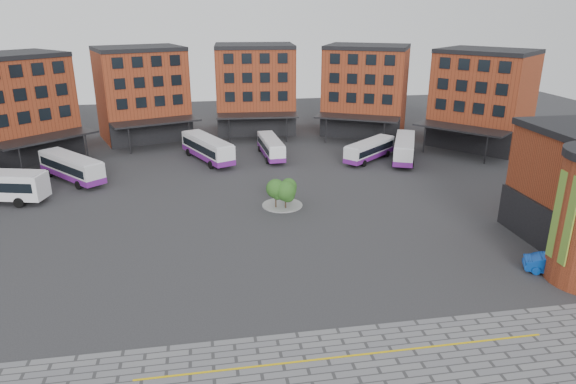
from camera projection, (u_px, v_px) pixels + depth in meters
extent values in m
plane|color=#28282B|center=(282.00, 257.00, 44.45)|extent=(160.00, 160.00, 0.00)
cube|color=gold|center=(349.00, 356.00, 31.79)|extent=(26.00, 0.15, 0.02)
cube|color=maroon|center=(16.00, 109.00, 71.26)|extent=(16.35, 16.13, 14.00)
cube|color=black|center=(40.00, 150.00, 70.14)|extent=(10.00, 9.07, 4.00)
cube|color=black|center=(6.00, 55.00, 68.78)|extent=(16.55, 16.35, 0.60)
cube|color=black|center=(31.00, 97.00, 67.57)|extent=(8.60, 7.77, 8.00)
cube|color=black|center=(46.00, 138.00, 68.09)|extent=(12.61, 11.97, 0.25)
cylinder|color=black|center=(21.00, 163.00, 64.36)|extent=(0.20, 0.20, 4.00)
cylinder|color=black|center=(87.00, 148.00, 71.09)|extent=(0.20, 0.20, 4.00)
cube|color=maroon|center=(142.00, 95.00, 82.66)|extent=(15.55, 13.69, 14.00)
cube|color=black|center=(153.00, 132.00, 80.36)|extent=(12.45, 4.71, 4.00)
cube|color=black|center=(138.00, 48.00, 80.17)|extent=(15.65, 13.97, 0.60)
cube|color=black|center=(149.00, 85.00, 77.75)|extent=(10.87, 3.87, 8.00)
cube|color=black|center=(156.00, 122.00, 77.74)|extent=(13.72, 8.39, 0.25)
cylinder|color=black|center=(130.00, 141.00, 74.88)|extent=(0.20, 0.20, 4.00)
cylinder|color=black|center=(189.00, 134.00, 79.00)|extent=(0.20, 0.20, 4.00)
cube|color=maroon|center=(255.00, 90.00, 87.89)|extent=(13.67, 10.88, 14.00)
cube|color=black|center=(257.00, 125.00, 85.06)|extent=(13.00, 1.41, 4.00)
cube|color=black|center=(254.00, 46.00, 85.41)|extent=(13.69, 11.18, 0.60)
cube|color=black|center=(256.00, 81.00, 82.42)|extent=(11.42, 0.95, 8.00)
cube|color=black|center=(257.00, 116.00, 82.18)|extent=(13.28, 5.30, 0.25)
cylinder|color=black|center=(229.00, 131.00, 80.74)|extent=(0.20, 0.20, 4.00)
cylinder|color=black|center=(287.00, 130.00, 81.61)|extent=(0.20, 0.20, 4.00)
cube|color=maroon|center=(365.00, 92.00, 86.14)|extent=(16.12, 14.81, 14.00)
cube|color=black|center=(359.00, 127.00, 83.49)|extent=(11.81, 6.35, 4.00)
cube|color=black|center=(368.00, 47.00, 83.66)|extent=(16.26, 15.08, 0.60)
cube|color=black|center=(361.00, 82.00, 80.86)|extent=(10.26, 5.33, 8.00)
cube|color=black|center=(357.00, 118.00, 80.70)|extent=(13.58, 9.82, 0.25)
cylinder|color=black|center=(326.00, 130.00, 81.02)|extent=(0.20, 0.20, 4.00)
cylinder|color=black|center=(384.00, 134.00, 78.49)|extent=(0.20, 0.20, 4.00)
cube|color=maroon|center=(482.00, 101.00, 77.68)|extent=(16.02, 16.39, 14.00)
cube|color=black|center=(466.00, 139.00, 75.89)|extent=(8.74, 10.28, 4.00)
cube|color=black|center=(489.00, 51.00, 75.19)|extent=(16.25, 16.58, 0.60)
cube|color=black|center=(471.00, 90.00, 73.30)|extent=(7.47, 8.86, 8.00)
cube|color=black|center=(461.00, 128.00, 73.53)|extent=(11.73, 12.79, 0.25)
cylinder|color=black|center=(424.00, 139.00, 75.68)|extent=(0.20, 0.20, 4.00)
cylinder|color=black|center=(486.00, 150.00, 70.15)|extent=(0.20, 0.20, 4.00)
cube|color=black|center=(539.00, 227.00, 45.58)|extent=(0.40, 12.00, 4.00)
cube|color=gold|center=(563.00, 218.00, 38.38)|extent=(0.12, 2.20, 7.00)
cylinder|color=gray|center=(282.00, 205.00, 55.87)|extent=(4.40, 4.40, 0.12)
cylinder|color=#332114|center=(276.00, 201.00, 54.94)|extent=(0.14, 0.14, 1.59)
sphere|color=#174719|center=(276.00, 189.00, 54.45)|extent=(2.06, 2.06, 2.06)
sphere|color=#174719|center=(278.00, 193.00, 54.50)|extent=(1.44, 1.44, 1.44)
cylinder|color=#332114|center=(289.00, 197.00, 56.34)|extent=(0.14, 0.14, 1.41)
sphere|color=#174719|center=(289.00, 186.00, 55.90)|extent=(1.79, 1.79, 1.79)
sphere|color=#174719|center=(291.00, 190.00, 55.94)|extent=(1.25, 1.25, 1.25)
cylinder|color=#332114|center=(286.00, 203.00, 54.75)|extent=(0.14, 0.14, 1.46)
sphere|color=#174719|center=(286.00, 191.00, 54.30)|extent=(2.20, 2.20, 2.20)
sphere|color=#174719|center=(288.00, 195.00, 54.35)|extent=(1.54, 1.54, 1.54)
cylinder|color=black|center=(19.00, 203.00, 55.15)|extent=(1.18, 0.61, 1.13)
cylinder|color=black|center=(33.00, 194.00, 57.80)|extent=(1.18, 0.61, 1.13)
cube|color=silver|center=(71.00, 166.00, 63.38)|extent=(9.27, 10.32, 2.52)
cube|color=black|center=(71.00, 165.00, 63.32)|extent=(8.73, 9.66, 0.98)
cube|color=silver|center=(70.00, 156.00, 62.93)|extent=(8.90, 9.90, 0.12)
cube|color=black|center=(49.00, 157.00, 66.67)|extent=(1.75, 1.50, 1.13)
cube|color=#681C82|center=(72.00, 173.00, 63.68)|extent=(9.33, 10.37, 0.72)
cylinder|color=black|center=(49.00, 173.00, 65.09)|extent=(0.90, 0.99, 1.03)
cylinder|color=black|center=(68.00, 169.00, 66.94)|extent=(0.90, 0.99, 1.03)
cylinder|color=black|center=(78.00, 185.00, 60.71)|extent=(0.90, 0.99, 1.03)
cylinder|color=black|center=(98.00, 180.00, 62.56)|extent=(0.90, 0.99, 1.03)
cube|color=white|center=(207.00, 148.00, 71.61)|extent=(7.14, 11.83, 2.62)
cube|color=black|center=(207.00, 146.00, 71.54)|extent=(6.82, 11.00, 1.01)
cube|color=silver|center=(207.00, 138.00, 71.14)|extent=(6.86, 11.36, 0.13)
cube|color=black|center=(191.00, 138.00, 76.06)|extent=(2.13, 1.02, 1.17)
cube|color=#681C82|center=(208.00, 154.00, 71.92)|extent=(7.20, 11.89, 0.75)
cylinder|color=black|center=(188.00, 152.00, 74.33)|extent=(0.72, 1.11, 1.07)
cylinder|color=black|center=(205.00, 150.00, 75.71)|extent=(0.72, 1.11, 1.07)
cylinder|color=black|center=(211.00, 165.00, 68.43)|extent=(0.72, 1.11, 1.07)
cylinder|color=black|center=(229.00, 162.00, 69.81)|extent=(0.72, 1.11, 1.07)
cube|color=white|center=(271.00, 146.00, 73.44)|extent=(2.75, 10.01, 2.21)
cube|color=black|center=(271.00, 145.00, 73.39)|extent=(2.77, 9.22, 0.86)
cube|color=silver|center=(271.00, 138.00, 73.05)|extent=(2.64, 9.61, 0.11)
cube|color=black|center=(265.00, 137.00, 77.83)|extent=(1.92, 0.22, 0.99)
cube|color=#681C82|center=(271.00, 152.00, 73.71)|extent=(2.79, 10.05, 0.63)
cylinder|color=black|center=(260.00, 149.00, 76.51)|extent=(0.32, 0.91, 0.90)
cylinder|color=black|center=(274.00, 148.00, 76.97)|extent=(0.32, 0.91, 0.90)
cylinder|color=black|center=(267.00, 161.00, 70.69)|extent=(0.32, 0.91, 0.90)
cylinder|color=black|center=(283.00, 160.00, 71.16)|extent=(0.32, 0.91, 0.90)
cube|color=white|center=(370.00, 149.00, 71.93)|extent=(8.98, 8.16, 2.21)
cube|color=black|center=(370.00, 148.00, 71.88)|extent=(8.42, 7.69, 0.86)
cube|color=silver|center=(370.00, 141.00, 71.54)|extent=(8.62, 7.83, 0.11)
cube|color=black|center=(387.00, 141.00, 75.38)|extent=(1.34, 1.53, 0.99)
cube|color=#681C82|center=(369.00, 155.00, 72.20)|extent=(9.04, 8.21, 0.63)
cylinder|color=black|center=(374.00, 151.00, 75.30)|extent=(0.86, 0.79, 0.90)
cylinder|color=black|center=(387.00, 154.00, 73.95)|extent=(0.86, 0.79, 0.90)
cylinder|color=black|center=(350.00, 160.00, 70.70)|extent=(0.86, 0.79, 0.90)
cylinder|color=black|center=(364.00, 163.00, 69.35)|extent=(0.86, 0.79, 0.90)
cube|color=silver|center=(404.00, 148.00, 71.89)|extent=(6.81, 11.29, 2.50)
cube|color=black|center=(404.00, 146.00, 71.82)|extent=(6.51, 10.49, 0.97)
cube|color=silver|center=(405.00, 139.00, 71.44)|extent=(6.54, 10.84, 0.12)
cube|color=black|center=(406.00, 137.00, 76.83)|extent=(2.03, 0.97, 1.12)
cube|color=#681C82|center=(404.00, 154.00, 72.19)|extent=(6.86, 11.35, 0.71)
cylinder|color=black|center=(396.00, 150.00, 75.89)|extent=(0.69, 1.06, 1.02)
cylinder|color=black|center=(413.00, 151.00, 75.32)|extent=(0.69, 1.06, 1.02)
cylinder|color=black|center=(393.00, 163.00, 69.34)|extent=(0.69, 1.06, 1.02)
cylinder|color=black|center=(412.00, 164.00, 68.77)|extent=(0.69, 1.06, 1.02)
imported|color=#0C3DA2|center=(554.00, 265.00, 41.47)|extent=(4.82, 3.42, 1.51)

